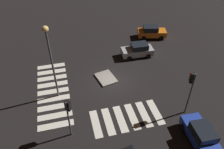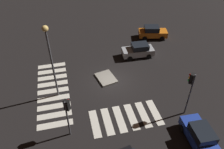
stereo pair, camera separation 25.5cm
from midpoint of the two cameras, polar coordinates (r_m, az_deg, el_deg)
name	(u,v)px [view 1 (the left image)]	position (r m, az deg, el deg)	size (l,w,h in m)	color
ground_plane	(112,82)	(24.82, -0.29, -1.81)	(80.00, 80.00, 0.00)	black
traffic_island	(106,78)	(25.16, -1.83, -0.90)	(2.79, 2.33, 0.18)	gray
car_blue	(201,134)	(20.20, 21.19, -13.96)	(4.09, 2.05, 1.75)	#1E389E
car_silver	(138,50)	(28.62, 6.27, 6.16)	(2.04, 4.05, 1.73)	#9EA0A5
car_orange	(152,32)	(33.11, 9.76, 10.59)	(2.57, 4.24, 1.74)	orange
traffic_light_north	(191,84)	(20.33, 19.08, -2.22)	(0.53, 0.54, 4.60)	#47474C
traffic_light_east	(68,110)	(18.15, -11.41, -8.75)	(0.53, 0.54, 3.88)	#47474C
street_lamp	(50,52)	(20.66, -15.82, 5.55)	(0.56, 0.56, 7.79)	#47474C
crosswalk_near	(53,91)	(24.44, -14.96, -4.14)	(9.90, 3.20, 0.02)	silver
crosswalk_side	(126,118)	(21.17, 3.32, -10.85)	(3.20, 6.45, 0.02)	silver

